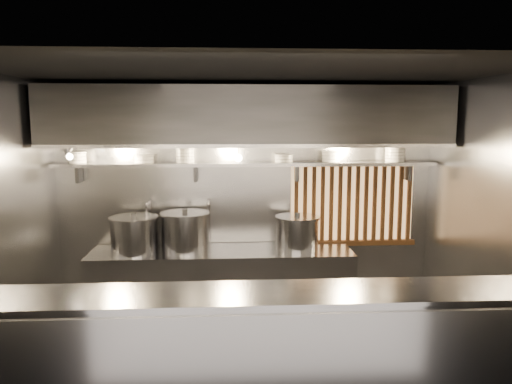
{
  "coord_description": "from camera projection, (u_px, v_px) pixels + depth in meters",
  "views": [
    {
      "loc": [
        -0.24,
        -4.48,
        2.38
      ],
      "look_at": [
        0.06,
        0.55,
        1.66
      ],
      "focal_mm": 35.0,
      "sensor_mm": 36.0,
      "label": 1
    }
  ],
  "objects": [
    {
      "name": "heat_lamp",
      "position": [
        67.0,
        151.0,
        5.21
      ],
      "size": [
        0.25,
        0.35,
        0.2
      ],
      "color": "#A1A1A6",
      "rests_on": "exhaust_hood"
    },
    {
      "name": "bowl_shelf",
      "position": [
        247.0,
        164.0,
        5.81
      ],
      "size": [
        4.4,
        0.34,
        0.04
      ],
      "primitive_type": "cube",
      "color": "#A1A1A6",
      "rests_on": "wall_back"
    },
    {
      "name": "bowl_stack_5",
      "position": [
        395.0,
        154.0,
        5.9
      ],
      "size": [
        0.24,
        0.24,
        0.17
      ],
      "color": "white",
      "rests_on": "bowl_shelf"
    },
    {
      "name": "cooking_bench",
      "position": [
        222.0,
        288.0,
        5.81
      ],
      "size": [
        3.0,
        0.7,
        0.9
      ],
      "primitive_type": "cube",
      "color": "#A1A1A6",
      "rests_on": "floor"
    },
    {
      "name": "bowl_stack_2",
      "position": [
        185.0,
        155.0,
        5.76
      ],
      "size": [
        0.22,
        0.22,
        0.17
      ],
      "color": "white",
      "rests_on": "bowl_shelf"
    },
    {
      "name": "stock_pot_left",
      "position": [
        134.0,
        234.0,
        5.63
      ],
      "size": [
        0.59,
        0.59,
        0.45
      ],
      "rotation": [
        0.0,
        0.0,
        0.07
      ],
      "color": "#A1A1A6",
      "rests_on": "cooking_bench"
    },
    {
      "name": "floor",
      "position": [
        253.0,
        371.0,
        4.78
      ],
      "size": [
        4.5,
        4.5,
        0.0
      ],
      "primitive_type": "plane",
      "color": "black",
      "rests_on": "ground"
    },
    {
      "name": "pendant_bulb",
      "position": [
        238.0,
        158.0,
        5.68
      ],
      "size": [
        0.09,
        0.09,
        0.19
      ],
      "color": "#2D2D30",
      "rests_on": "exhaust_hood"
    },
    {
      "name": "wood_screen",
      "position": [
        352.0,
        203.0,
        6.09
      ],
      "size": [
        1.56,
        0.09,
        1.04
      ],
      "color": "#F0B36C",
      "rests_on": "wall_back"
    },
    {
      "name": "stock_pot_right",
      "position": [
        297.0,
        232.0,
        5.8
      ],
      "size": [
        0.67,
        0.67,
        0.42
      ],
      "rotation": [
        0.0,
        0.0,
        -0.38
      ],
      "color": "#A1A1A6",
      "rests_on": "cooking_bench"
    },
    {
      "name": "exhaust_hood",
      "position": [
        247.0,
        117.0,
        5.52
      ],
      "size": [
        4.4,
        0.81,
        0.65
      ],
      "color": "#2D2D30",
      "rests_on": "ceiling"
    },
    {
      "name": "stock_pot_mid",
      "position": [
        185.0,
        231.0,
        5.71
      ],
      "size": [
        0.69,
        0.69,
        0.48
      ],
      "rotation": [
        0.0,
        0.0,
        0.24
      ],
      "color": "#A1A1A6",
      "rests_on": "cooking_bench"
    },
    {
      "name": "faucet_right",
      "position": [
        209.0,
        212.0,
        5.91
      ],
      "size": [
        0.04,
        0.3,
        0.5
      ],
      "color": "silver",
      "rests_on": "wall_back"
    },
    {
      "name": "serving_counter",
      "position": [
        260.0,
        364.0,
        3.75
      ],
      "size": [
        4.5,
        0.56,
        1.13
      ],
      "color": "#A1A1A6",
      "rests_on": "floor"
    },
    {
      "name": "wall_right",
      "position": [
        490.0,
        225.0,
        4.71
      ],
      "size": [
        0.0,
        3.0,
        3.0
      ],
      "primitive_type": "plane",
      "rotation": [
        1.57,
        0.0,
        -1.57
      ],
      "color": "gray",
      "rests_on": "floor"
    },
    {
      "name": "bowl_stack_3",
      "position": [
        284.0,
        158.0,
        5.83
      ],
      "size": [
        0.23,
        0.23,
        0.09
      ],
      "color": "white",
      "rests_on": "bowl_shelf"
    },
    {
      "name": "wall_left",
      "position": [
        1.0,
        232.0,
        4.44
      ],
      "size": [
        0.0,
        3.0,
        3.0
      ],
      "primitive_type": "plane",
      "rotation": [
        1.57,
        0.0,
        1.57
      ],
      "color": "gray",
      "rests_on": "floor"
    },
    {
      "name": "faucet_left",
      "position": [
        149.0,
        213.0,
        5.87
      ],
      "size": [
        0.04,
        0.3,
        0.5
      ],
      "color": "silver",
      "rests_on": "wall_back"
    },
    {
      "name": "bowl_stack_1",
      "position": [
        144.0,
        159.0,
        5.73
      ],
      "size": [
        0.24,
        0.24,
        0.09
      ],
      "color": "white",
      "rests_on": "bowl_shelf"
    },
    {
      "name": "wall_back",
      "position": [
        246.0,
        202.0,
        6.06
      ],
      "size": [
        4.5,
        0.0,
        4.5
      ],
      "primitive_type": "plane",
      "rotation": [
        1.57,
        0.0,
        0.0
      ],
      "color": "gray",
      "rests_on": "floor"
    },
    {
      "name": "bowl_stack_0",
      "position": [
        77.0,
        157.0,
        5.69
      ],
      "size": [
        0.21,
        0.21,
        0.13
      ],
      "color": "white",
      "rests_on": "bowl_shelf"
    },
    {
      "name": "ceiling",
      "position": [
        253.0,
        73.0,
        4.38
      ],
      "size": [
        4.5,
        4.5,
        0.0
      ],
      "primitive_type": "plane",
      "rotation": [
        3.14,
        0.0,
        0.0
      ],
      "color": "black",
      "rests_on": "wall_back"
    },
    {
      "name": "bowl_stack_4",
      "position": [
        331.0,
        156.0,
        5.86
      ],
      "size": [
        0.23,
        0.23,
        0.13
      ],
      "color": "white",
      "rests_on": "bowl_shelf"
    }
  ]
}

